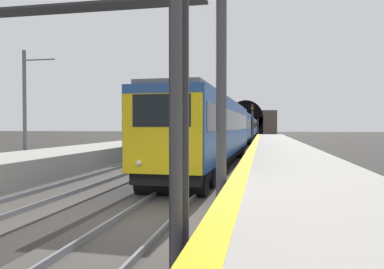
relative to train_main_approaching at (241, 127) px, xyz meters
name	(u,v)px	position (x,y,z in m)	size (l,w,h in m)	color
ground_plane	(142,226)	(-43.14, 0.00, -2.34)	(320.00, 320.00, 0.00)	#302D2B
platform_right	(317,212)	(-43.14, -4.19, -1.79)	(112.00, 4.25, 1.09)	#ADA89E
platform_right_edge_strip	(235,186)	(-43.14, -2.32, -1.24)	(112.00, 0.50, 0.01)	yellow
track_main_line	(142,225)	(-43.14, 0.00, -2.30)	(160.00, 2.98, 0.21)	#4C4742
train_main_approaching	(241,127)	(0.00, 0.00, 0.00)	(81.46, 3.28, 4.10)	#264C99
train_adjacent_platform	(211,129)	(0.64, 4.42, -0.20)	(55.34, 3.23, 4.62)	#333338
railway_signal_near	(177,48)	(-46.90, -1.80, 1.24)	(0.39, 0.38, 5.99)	#38383D
railway_signal_mid	(252,122)	(-9.53, -1.80, 0.63)	(0.39, 0.38, 5.05)	#38383D
railway_signal_far	(258,125)	(46.12, -1.80, 0.41)	(0.39, 0.38, 4.64)	#38383D
overhead_signal_gantry	(80,37)	(-42.05, 2.21, 2.74)	(0.70, 8.44, 6.72)	#3F3F47
tunnel_portal	(246,122)	(62.42, 2.21, 1.40)	(2.33, 19.06, 10.67)	#51473D
catenary_mast_near	(25,107)	(-32.14, 11.10, 1.30)	(0.22, 2.13, 7.07)	#595B60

